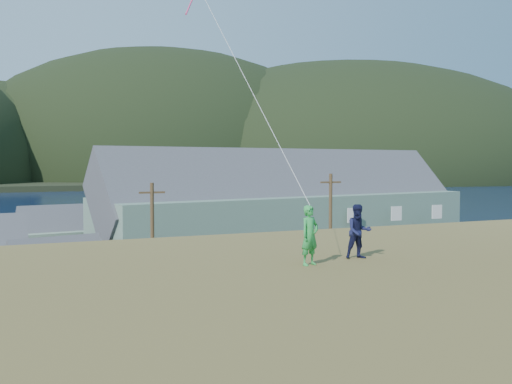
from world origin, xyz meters
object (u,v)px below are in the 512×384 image
(shed_white, at_px, (59,270))
(shed_palegreen_far, at_px, (73,235))
(wharf, at_px, (40,241))
(kite_flyer_green, at_px, (310,235))
(lodge, at_px, (289,209))
(kite_flyer_navy, at_px, (359,232))

(shed_white, distance_m, shed_palegreen_far, 16.22)
(wharf, xyz_separation_m, shed_palegreen_far, (2.71, -13.20, 2.19))
(wharf, xyz_separation_m, kite_flyer_green, (4.91, -59.62, 7.56))
(wharf, bearing_deg, shed_palegreen_far, -78.40)
(wharf, relative_size, shed_palegreen_far, 2.37)
(wharf, bearing_deg, lodge, -42.66)
(kite_flyer_navy, bearing_deg, wharf, 107.52)
(wharf, relative_size, lodge, 0.65)
(lodge, bearing_deg, shed_palegreen_far, 149.25)
(lodge, bearing_deg, kite_flyer_green, -124.49)
(shed_palegreen_far, bearing_deg, kite_flyer_green, -95.91)
(wharf, height_order, kite_flyer_green, kite_flyer_green)
(lodge, height_order, shed_palegreen_far, lodge)
(wharf, bearing_deg, shed_white, -89.34)
(lodge, bearing_deg, wharf, 128.21)
(shed_white, height_order, shed_palegreen_far, shed_palegreen_far)
(lodge, relative_size, shed_palegreen_far, 3.66)
(lodge, distance_m, shed_palegreen_far, 22.08)
(lodge, distance_m, kite_flyer_navy, 41.41)
(wharf, height_order, shed_palegreen_far, shed_palegreen_far)
(shed_white, distance_m, kite_flyer_navy, 31.22)
(shed_palegreen_far, height_order, kite_flyer_green, kite_flyer_green)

